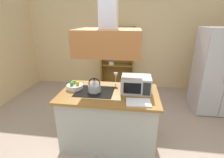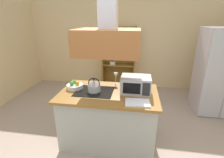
# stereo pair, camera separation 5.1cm
# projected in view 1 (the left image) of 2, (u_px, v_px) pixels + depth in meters

# --- Properties ---
(ground_plane) EXTENTS (7.80, 7.80, 0.00)m
(ground_plane) POSITION_uv_depth(u_px,v_px,m) (115.00, 155.00, 2.61)
(ground_plane) COLOR tan
(wall_back) EXTENTS (6.00, 0.12, 2.70)m
(wall_back) POSITION_uv_depth(u_px,v_px,m) (128.00, 42.00, 4.94)
(wall_back) COLOR beige
(wall_back) RESTS_ON ground
(kitchen_island) EXTENTS (1.55, 0.93, 0.90)m
(kitchen_island) POSITION_uv_depth(u_px,v_px,m) (109.00, 117.00, 2.81)
(kitchen_island) COLOR #B0B0A6
(kitchen_island) RESTS_ON ground
(range_hood) EXTENTS (0.90, 0.70, 1.19)m
(range_hood) POSITION_uv_depth(u_px,v_px,m) (109.00, 34.00, 2.36)
(range_hood) COLOR #A05D2E
(refrigerator) EXTENTS (0.90, 0.78, 1.84)m
(refrigerator) POSITION_uv_depth(u_px,v_px,m) (219.00, 72.00, 3.63)
(refrigerator) COLOR #BFB3BD
(refrigerator) RESTS_ON ground
(dish_cabinet) EXTENTS (0.96, 0.40, 1.80)m
(dish_cabinet) POSITION_uv_depth(u_px,v_px,m) (118.00, 62.00, 4.96)
(dish_cabinet) COLOR olive
(dish_cabinet) RESTS_ON ground
(kettle) EXTENTS (0.21, 0.21, 0.23)m
(kettle) POSITION_uv_depth(u_px,v_px,m) (94.00, 86.00, 2.66)
(kettle) COLOR #B7C2C1
(kettle) RESTS_ON kitchen_island
(cutting_board) EXTENTS (0.35, 0.26, 0.02)m
(cutting_board) POSITION_uv_depth(u_px,v_px,m) (138.00, 102.00, 2.32)
(cutting_board) COLOR white
(cutting_board) RESTS_ON kitchen_island
(microwave) EXTENTS (0.46, 0.35, 0.26)m
(microwave) POSITION_uv_depth(u_px,v_px,m) (136.00, 84.00, 2.63)
(microwave) COLOR #B7BABF
(microwave) RESTS_ON kitchen_island
(wine_glass_on_counter) EXTENTS (0.08, 0.08, 0.21)m
(wine_glass_on_counter) POSITION_uv_depth(u_px,v_px,m) (116.00, 76.00, 2.96)
(wine_glass_on_counter) COLOR silver
(wine_glass_on_counter) RESTS_ON kitchen_island
(fruit_bowl) EXTENTS (0.27, 0.27, 0.13)m
(fruit_bowl) POSITION_uv_depth(u_px,v_px,m) (75.00, 86.00, 2.79)
(fruit_bowl) COLOR silver
(fruit_bowl) RESTS_ON kitchen_island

